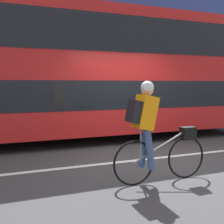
# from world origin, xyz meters

# --- Properties ---
(ground_plane) EXTENTS (80.00, 80.00, 0.00)m
(ground_plane) POSITION_xyz_m (0.00, 0.00, 0.00)
(ground_plane) COLOR #38383A
(road_center_line) EXTENTS (50.00, 0.14, 0.01)m
(road_center_line) POSITION_xyz_m (0.00, -0.03, 0.00)
(road_center_line) COLOR silver
(road_center_line) RESTS_ON ground_plane
(sidewalk_curb) EXTENTS (60.00, 1.75, 0.11)m
(sidewalk_curb) POSITION_xyz_m (0.00, 5.39, 0.05)
(sidewalk_curb) COLOR gray
(sidewalk_curb) RESTS_ON ground_plane
(building_facade) EXTENTS (60.00, 0.30, 6.55)m
(building_facade) POSITION_xyz_m (0.00, 6.42, 3.28)
(building_facade) COLOR #33478C
(building_facade) RESTS_ON ground_plane
(bus) EXTENTS (11.19, 2.43, 3.72)m
(bus) POSITION_xyz_m (-0.95, 2.72, 2.06)
(bus) COLOR black
(bus) RESTS_ON ground_plane
(cyclist_on_bike) EXTENTS (1.76, 0.32, 1.69)m
(cyclist_on_bike) POSITION_xyz_m (-0.91, -1.48, 0.90)
(cyclist_on_bike) COLOR black
(cyclist_on_bike) RESTS_ON ground_plane
(trash_bin) EXTENTS (0.56, 0.56, 0.93)m
(trash_bin) POSITION_xyz_m (-2.65, 5.30, 0.57)
(trash_bin) COLOR #194C23
(trash_bin) RESTS_ON sidewalk_curb
(street_sign_post) EXTENTS (0.36, 0.09, 2.30)m
(street_sign_post) POSITION_xyz_m (4.27, 5.29, 1.40)
(street_sign_post) COLOR #59595B
(street_sign_post) RESTS_ON sidewalk_curb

